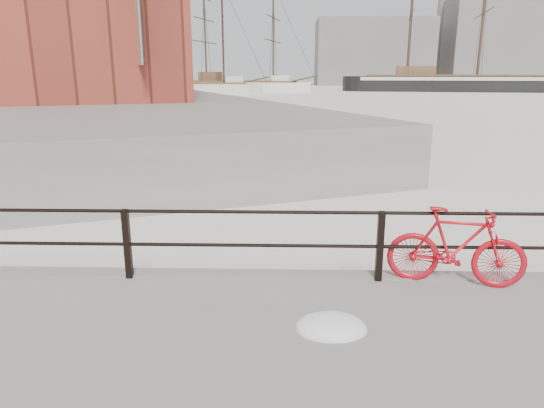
% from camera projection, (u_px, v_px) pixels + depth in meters
% --- Properties ---
extents(far_quay, '(78.44, 148.07, 1.80)m').
position_uv_depth(far_quay, '(65.00, 88.00, 77.24)').
color(far_quay, gray).
rests_on(far_quay, ground).
extents(bicycle, '(1.82, 0.62, 1.09)m').
position_uv_depth(bicycle, '(456.00, 247.00, 6.51)').
color(bicycle, red).
rests_on(bicycle, promenade).
extents(barque_black, '(56.63, 27.78, 31.09)m').
position_uv_depth(barque_black, '(475.00, 92.00, 88.75)').
color(barque_black, black).
rests_on(barque_black, ground).
extents(schooner_mid, '(29.44, 17.21, 19.97)m').
position_uv_depth(schooner_mid, '(240.00, 92.00, 87.57)').
color(schooner_mid, silver).
rests_on(schooner_mid, ground).
extents(schooner_left, '(26.66, 14.61, 19.21)m').
position_uv_depth(schooner_left, '(189.00, 94.00, 78.44)').
color(schooner_left, beige).
rests_on(schooner_left, ground).
extents(apartment_cream, '(24.16, 21.40, 21.20)m').
position_uv_depth(apartment_cream, '(37.00, 2.00, 64.53)').
color(apartment_cream, beige).
rests_on(apartment_cream, far_quay).
extents(apartment_grey, '(26.02, 22.15, 23.20)m').
position_uv_depth(apartment_grey, '(47.00, 13.00, 84.18)').
color(apartment_grey, '#ACACA7').
rests_on(apartment_grey, far_quay).
extents(apartment_brick, '(27.87, 22.90, 21.20)m').
position_uv_depth(apartment_brick, '(55.00, 30.00, 105.25)').
color(apartment_brick, maroon).
rests_on(apartment_brick, far_quay).
extents(industrial_west, '(32.00, 18.00, 18.00)m').
position_uv_depth(industrial_west, '(372.00, 53.00, 139.20)').
color(industrial_west, gray).
rests_on(industrial_west, ground).
extents(industrial_mid, '(26.00, 20.00, 24.00)m').
position_uv_depth(industrial_mid, '(489.00, 43.00, 142.32)').
color(industrial_mid, gray).
rests_on(industrial_mid, ground).
extents(smokestack, '(2.80, 2.80, 44.00)m').
position_uv_depth(smokestack, '(442.00, 9.00, 144.90)').
color(smokestack, gray).
rests_on(smokestack, ground).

